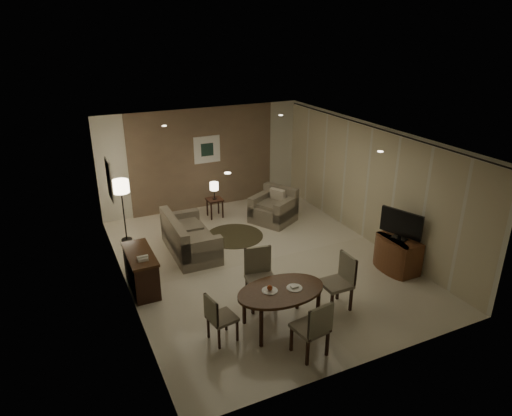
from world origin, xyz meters
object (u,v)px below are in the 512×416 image
dining_table (281,308)px  chair_right (336,283)px  tv_cabinet (398,254)px  chair_near (310,327)px  console_desk (141,271)px  armchair (273,206)px  chair_far (261,280)px  sofa (190,235)px  chair_left (222,317)px  side_table (215,208)px  floor_lamp (123,211)px

dining_table → chair_right: chair_right is taller
tv_cabinet → chair_near: chair_near is taller
console_desk → armchair: armchair is taller
console_desk → tv_cabinet: bearing=-17.1°
chair_far → sofa: (-0.51, 2.51, -0.11)m
chair_far → chair_right: size_ratio=1.05×
chair_far → chair_left: bearing=-138.4°
chair_near → chair_far: bearing=-94.1°
console_desk → side_table: size_ratio=2.42×
dining_table → side_table: dining_table is taller
chair_near → sofa: size_ratio=0.54×
console_desk → armchair: (3.69, 1.74, 0.05)m
chair_right → side_table: bearing=-174.1°
tv_cabinet → chair_far: bearing=179.6°
tv_cabinet → armchair: (-1.20, 3.24, 0.08)m
chair_right → chair_left: bearing=-90.7°
console_desk → floor_lamp: size_ratio=0.82×
chair_near → sofa: 4.03m
armchair → side_table: armchair is taller
chair_near → chair_left: bearing=-47.3°
chair_right → floor_lamp: 5.19m
floor_lamp → armchair: bearing=-8.0°
chair_near → chair_right: bearing=-149.1°
armchair → side_table: (-1.23, 0.92, -0.18)m
chair_near → armchair: size_ratio=1.00×
console_desk → tv_cabinet: size_ratio=1.33×
tv_cabinet → chair_near: bearing=-154.2°
armchair → tv_cabinet: bearing=-9.4°
chair_near → floor_lamp: floor_lamp is taller
console_desk → chair_near: chair_near is taller
dining_table → side_table: bearing=82.5°
chair_near → chair_left: chair_near is taller
console_desk → chair_near: size_ratio=1.24×
chair_left → floor_lamp: (-0.72, 4.32, 0.32)m
chair_right → side_table: 4.79m
chair_near → sofa: bearing=-89.4°
chair_left → floor_lamp: bearing=-0.6°
tv_cabinet → chair_near: (-2.98, -1.44, 0.13)m
tv_cabinet → floor_lamp: (-4.78, 3.74, 0.39)m
chair_near → armchair: 5.01m
chair_far → chair_left: (-0.97, -0.59, -0.11)m
tv_cabinet → floor_lamp: bearing=141.9°
dining_table → floor_lamp: size_ratio=1.01×
dining_table → sofa: size_ratio=0.84×
console_desk → chair_left: size_ratio=1.43×
chair_far → chair_left: size_ratio=1.25×
chair_far → console_desk: bearing=150.8°
side_table → chair_near: bearing=-95.7°
chair_right → floor_lamp: size_ratio=0.68×
tv_cabinet → dining_table: (-3.06, -0.66, 0.00)m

